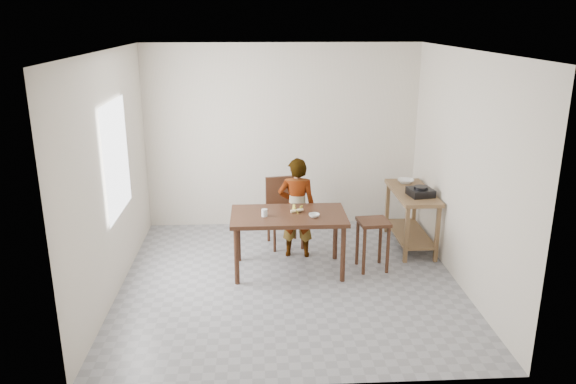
{
  "coord_description": "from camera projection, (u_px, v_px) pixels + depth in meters",
  "views": [
    {
      "loc": [
        -0.37,
        -6.11,
        3.04
      ],
      "look_at": [
        0.0,
        0.4,
        1.0
      ],
      "focal_mm": 35.0,
      "sensor_mm": 36.0,
      "label": 1
    }
  ],
  "objects": [
    {
      "name": "prep_counter",
      "position": [
        411.0,
        219.0,
        7.68
      ],
      "size": [
        0.5,
        1.2,
        0.8
      ],
      "primitive_type": null,
      "color": "brown",
      "rests_on": "floor"
    },
    {
      "name": "wall_left",
      "position": [
        109.0,
        176.0,
        6.24
      ],
      "size": [
        0.04,
        4.0,
        2.7
      ],
      "primitive_type": "cube",
      "color": "beige",
      "rests_on": "ground"
    },
    {
      "name": "wall_front",
      "position": [
        305.0,
        241.0,
        4.43
      ],
      "size": [
        4.0,
        0.04,
        2.7
      ],
      "primitive_type": "cube",
      "color": "beige",
      "rests_on": "ground"
    },
    {
      "name": "ceiling",
      "position": [
        290.0,
        49.0,
        5.94
      ],
      "size": [
        4.0,
        4.0,
        0.04
      ],
      "primitive_type": "cube",
      "color": "white",
      "rests_on": "wall_back"
    },
    {
      "name": "glass_tumbler",
      "position": [
        264.0,
        213.0,
        6.73
      ],
      "size": [
        0.09,
        0.09,
        0.09
      ],
      "primitive_type": "cylinder",
      "rotation": [
        0.0,
        0.0,
        0.21
      ],
      "color": "silver",
      "rests_on": "dining_table"
    },
    {
      "name": "child",
      "position": [
        297.0,
        208.0,
        7.29
      ],
      "size": [
        0.52,
        0.37,
        1.34
      ],
      "primitive_type": "imported",
      "rotation": [
        0.0,
        0.0,
        3.04
      ],
      "color": "white",
      "rests_on": "floor"
    },
    {
      "name": "serving_bowl",
      "position": [
        406.0,
        181.0,
        7.9
      ],
      "size": [
        0.28,
        0.28,
        0.06
      ],
      "primitive_type": "imported",
      "rotation": [
        0.0,
        0.0,
        -0.3
      ],
      "color": "silver",
      "rests_on": "prep_counter"
    },
    {
      "name": "wall_back",
      "position": [
        282.0,
        137.0,
        8.27
      ],
      "size": [
        4.0,
        0.04,
        2.7
      ],
      "primitive_type": "cube",
      "color": "beige",
      "rests_on": "ground"
    },
    {
      "name": "gas_burner",
      "position": [
        420.0,
        192.0,
        7.33
      ],
      "size": [
        0.34,
        0.34,
        0.1
      ],
      "primitive_type": "cube",
      "rotation": [
        0.0,
        0.0,
        0.17
      ],
      "color": "black",
      "rests_on": "prep_counter"
    },
    {
      "name": "dining_chair",
      "position": [
        285.0,
        213.0,
        7.69
      ],
      "size": [
        0.53,
        0.53,
        0.94
      ],
      "primitive_type": null,
      "rotation": [
        0.0,
        0.0,
        0.19
      ],
      "color": "#3B2013",
      "rests_on": "floor"
    },
    {
      "name": "dining_table",
      "position": [
        288.0,
        243.0,
        6.93
      ],
      "size": [
        1.4,
        0.8,
        0.75
      ],
      "primitive_type": null,
      "color": "#3B2013",
      "rests_on": "floor"
    },
    {
      "name": "stool",
      "position": [
        372.0,
        245.0,
        7.0
      ],
      "size": [
        0.4,
        0.4,
        0.65
      ],
      "primitive_type": null,
      "rotation": [
        0.0,
        0.0,
        0.1
      ],
      "color": "#3B2013",
      "rests_on": "floor"
    },
    {
      "name": "floor",
      "position": [
        290.0,
        283.0,
        6.76
      ],
      "size": [
        4.0,
        4.0,
        0.04
      ],
      "primitive_type": "cube",
      "color": "gray",
      "rests_on": "ground"
    },
    {
      "name": "wall_right",
      "position": [
        465.0,
        170.0,
        6.46
      ],
      "size": [
        0.04,
        4.0,
        2.7
      ],
      "primitive_type": "cube",
      "color": "beige",
      "rests_on": "ground"
    },
    {
      "name": "small_bowl",
      "position": [
        314.0,
        215.0,
        6.71
      ],
      "size": [
        0.16,
        0.16,
        0.04
      ],
      "primitive_type": "imported",
      "rotation": [
        0.0,
        0.0,
        0.22
      ],
      "color": "silver",
      "rests_on": "dining_table"
    },
    {
      "name": "banana",
      "position": [
        297.0,
        210.0,
        6.86
      ],
      "size": [
        0.2,
        0.15,
        0.06
      ],
      "primitive_type": null,
      "rotation": [
        0.0,
        0.0,
        0.19
      ],
      "color": "yellow",
      "rests_on": "dining_table"
    },
    {
      "name": "window_pane",
      "position": [
        117.0,
        158.0,
        6.39
      ],
      "size": [
        0.02,
        1.1,
        1.3
      ],
      "primitive_type": "cube",
      "color": "white",
      "rests_on": "wall_left"
    }
  ]
}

